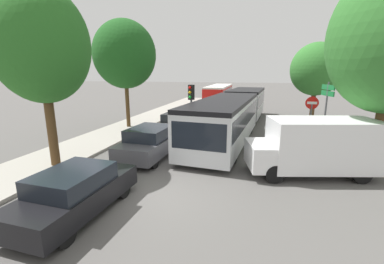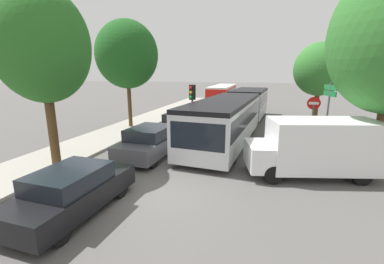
{
  "view_description": "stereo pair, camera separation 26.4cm",
  "coord_description": "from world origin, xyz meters",
  "px_view_note": "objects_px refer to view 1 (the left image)",
  "views": [
    {
      "loc": [
        3.22,
        -7.64,
        4.13
      ],
      "look_at": [
        0.2,
        4.53,
        1.2
      ],
      "focal_mm": 24.0,
      "sensor_mm": 36.0,
      "label": 1
    },
    {
      "loc": [
        3.47,
        -7.58,
        4.13
      ],
      "look_at": [
        0.2,
        4.53,
        1.2
      ],
      "focal_mm": 24.0,
      "sensor_mm": 36.0,
      "label": 2
    }
  ],
  "objects_px": {
    "tree_right_mid": "(316,71)",
    "white_van": "(316,146)",
    "queued_car_red": "(200,112)",
    "tree_left_mid": "(126,56)",
    "queued_car_tan": "(179,123)",
    "queued_car_black": "(76,192)",
    "articulated_bus": "(236,110)",
    "no_entry_sign": "(311,113)",
    "direction_sign_post": "(327,101)",
    "queued_car_graphite": "(151,142)",
    "tree_left_near": "(41,45)",
    "traffic_light": "(191,100)",
    "city_bus_rear": "(219,93)"
  },
  "relations": [
    {
      "from": "tree_right_mid",
      "to": "white_van",
      "type": "bearing_deg",
      "value": -100.08
    },
    {
      "from": "queued_car_red",
      "to": "tree_left_mid",
      "type": "relative_size",
      "value": 0.51
    },
    {
      "from": "white_van",
      "to": "tree_left_mid",
      "type": "bearing_deg",
      "value": -42.33
    },
    {
      "from": "queued_car_tan",
      "to": "queued_car_black",
      "type": "bearing_deg",
      "value": -176.85
    },
    {
      "from": "articulated_bus",
      "to": "no_entry_sign",
      "type": "xyz_separation_m",
      "value": [
        4.39,
        -3.09,
        0.36
      ]
    },
    {
      "from": "articulated_bus",
      "to": "queued_car_red",
      "type": "height_order",
      "value": "articulated_bus"
    },
    {
      "from": "queued_car_tan",
      "to": "direction_sign_post",
      "type": "height_order",
      "value": "direction_sign_post"
    },
    {
      "from": "queued_car_graphite",
      "to": "white_van",
      "type": "height_order",
      "value": "white_van"
    },
    {
      "from": "tree_left_mid",
      "to": "articulated_bus",
      "type": "bearing_deg",
      "value": 8.31
    },
    {
      "from": "queued_car_red",
      "to": "tree_left_near",
      "type": "xyz_separation_m",
      "value": [
        -3.76,
        -12.88,
        4.49
      ]
    },
    {
      "from": "queued_car_black",
      "to": "queued_car_red",
      "type": "relative_size",
      "value": 1.05
    },
    {
      "from": "queued_car_graphite",
      "to": "tree_right_mid",
      "type": "relative_size",
      "value": 0.69
    },
    {
      "from": "white_van",
      "to": "tree_left_near",
      "type": "xyz_separation_m",
      "value": [
        -10.92,
        -1.87,
        3.93
      ]
    },
    {
      "from": "traffic_light",
      "to": "tree_left_near",
      "type": "relative_size",
      "value": 0.45
    },
    {
      "from": "no_entry_sign",
      "to": "queued_car_graphite",
      "type": "bearing_deg",
      "value": -63.19
    },
    {
      "from": "tree_left_near",
      "to": "tree_right_mid",
      "type": "xyz_separation_m",
      "value": [
        13.21,
        14.74,
        -0.92
      ]
    },
    {
      "from": "queued_car_graphite",
      "to": "tree_right_mid",
      "type": "distance_m",
      "value": 16.08
    },
    {
      "from": "queued_car_red",
      "to": "tree_left_near",
      "type": "distance_m",
      "value": 14.15
    },
    {
      "from": "queued_car_graphite",
      "to": "queued_car_tan",
      "type": "xyz_separation_m",
      "value": [
        -0.08,
        5.03,
        -0.03
      ]
    },
    {
      "from": "white_van",
      "to": "city_bus_rear",
      "type": "bearing_deg",
      "value": -86.41
    },
    {
      "from": "no_entry_sign",
      "to": "tree_right_mid",
      "type": "bearing_deg",
      "value": 168.43
    },
    {
      "from": "tree_left_mid",
      "to": "tree_right_mid",
      "type": "relative_size",
      "value": 1.19
    },
    {
      "from": "tree_left_mid",
      "to": "tree_right_mid",
      "type": "xyz_separation_m",
      "value": [
        13.94,
        6.41,
        -0.98
      ]
    },
    {
      "from": "queued_car_red",
      "to": "tree_right_mid",
      "type": "relative_size",
      "value": 0.6
    },
    {
      "from": "queued_car_black",
      "to": "queued_car_red",
      "type": "height_order",
      "value": "queued_car_black"
    },
    {
      "from": "queued_car_red",
      "to": "no_entry_sign",
      "type": "bearing_deg",
      "value": -127.05
    },
    {
      "from": "queued_car_graphite",
      "to": "tree_right_mid",
      "type": "bearing_deg",
      "value": -35.06
    },
    {
      "from": "articulated_bus",
      "to": "white_van",
      "type": "distance_m",
      "value": 8.52
    },
    {
      "from": "queued_car_graphite",
      "to": "white_van",
      "type": "relative_size",
      "value": 0.84
    },
    {
      "from": "queued_car_graphite",
      "to": "white_van",
      "type": "xyz_separation_m",
      "value": [
        7.38,
        -0.5,
        0.47
      ]
    },
    {
      "from": "white_van",
      "to": "no_entry_sign",
      "type": "bearing_deg",
      "value": -110.57
    },
    {
      "from": "white_van",
      "to": "direction_sign_post",
      "type": "relative_size",
      "value": 1.48
    },
    {
      "from": "queued_car_black",
      "to": "traffic_light",
      "type": "distance_m",
      "value": 9.45
    },
    {
      "from": "queued_car_tan",
      "to": "white_van",
      "type": "relative_size",
      "value": 0.82
    },
    {
      "from": "city_bus_rear",
      "to": "white_van",
      "type": "bearing_deg",
      "value": -162.97
    },
    {
      "from": "queued_car_graphite",
      "to": "direction_sign_post",
      "type": "height_order",
      "value": "direction_sign_post"
    },
    {
      "from": "traffic_light",
      "to": "tree_left_mid",
      "type": "xyz_separation_m",
      "value": [
        -5.38,
        2.25,
        2.73
      ]
    },
    {
      "from": "articulated_bus",
      "to": "queued_car_red",
      "type": "distance_m",
      "value": 4.84
    },
    {
      "from": "no_entry_sign",
      "to": "tree_left_near",
      "type": "bearing_deg",
      "value": -60.94
    },
    {
      "from": "tree_right_mid",
      "to": "tree_left_mid",
      "type": "bearing_deg",
      "value": -155.31
    },
    {
      "from": "white_van",
      "to": "tree_left_near",
      "type": "height_order",
      "value": "tree_left_near"
    },
    {
      "from": "articulated_bus",
      "to": "queued_car_black",
      "type": "height_order",
      "value": "articulated_bus"
    },
    {
      "from": "traffic_light",
      "to": "tree_right_mid",
      "type": "xyz_separation_m",
      "value": [
        8.55,
        8.66,
        1.75
      ]
    },
    {
      "from": "traffic_light",
      "to": "tree_left_mid",
      "type": "relative_size",
      "value": 0.44
    },
    {
      "from": "queued_car_red",
      "to": "traffic_light",
      "type": "relative_size",
      "value": 1.16
    },
    {
      "from": "queued_car_graphite",
      "to": "queued_car_black",
      "type": "bearing_deg",
      "value": -177.54
    },
    {
      "from": "city_bus_rear",
      "to": "queued_car_graphite",
      "type": "height_order",
      "value": "city_bus_rear"
    },
    {
      "from": "direction_sign_post",
      "to": "tree_left_mid",
      "type": "height_order",
      "value": "tree_left_mid"
    },
    {
      "from": "no_entry_sign",
      "to": "traffic_light",
      "type": "bearing_deg",
      "value": -87.44
    },
    {
      "from": "queued_car_graphite",
      "to": "traffic_light",
      "type": "distance_m",
      "value": 4.25
    }
  ]
}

